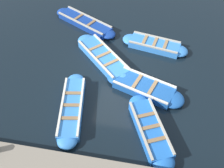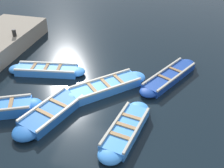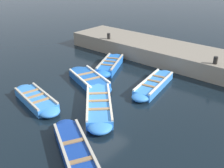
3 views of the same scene
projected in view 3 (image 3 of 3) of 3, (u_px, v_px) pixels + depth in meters
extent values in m
plane|color=black|center=(92.00, 96.00, 11.12)|extent=(120.00, 120.00, 0.00)
cube|color=blue|center=(110.00, 65.00, 13.82)|extent=(2.56, 1.78, 0.38)
ellipsoid|color=blue|center=(116.00, 58.00, 14.88)|extent=(1.03, 1.02, 0.38)
ellipsoid|color=blue|center=(103.00, 74.00, 12.76)|extent=(1.03, 1.02, 0.38)
cube|color=#B2AD9E|center=(103.00, 60.00, 13.81)|extent=(2.20, 1.08, 0.07)
cube|color=#B2AD9E|center=(117.00, 62.00, 13.63)|extent=(2.20, 1.08, 0.07)
cube|color=olive|center=(113.00, 58.00, 14.18)|extent=(0.43, 0.72, 0.04)
cube|color=olive|center=(110.00, 61.00, 13.73)|extent=(0.43, 0.72, 0.04)
cube|color=olive|center=(107.00, 65.00, 13.28)|extent=(0.43, 0.72, 0.04)
cube|color=navy|center=(77.00, 155.00, 7.50)|extent=(2.16, 3.10, 0.29)
ellipsoid|color=navy|center=(66.00, 126.00, 8.80)|extent=(1.00, 1.01, 0.29)
cube|color=#B2AD9E|center=(64.00, 153.00, 7.31)|extent=(1.50, 2.71, 0.07)
cube|color=#B2AD9E|center=(89.00, 147.00, 7.54)|extent=(1.50, 2.71, 0.07)
cube|color=olive|center=(73.00, 141.00, 7.80)|extent=(0.69, 0.45, 0.04)
cube|color=olive|center=(81.00, 160.00, 7.06)|extent=(0.69, 0.45, 0.04)
cube|color=#1E59AD|center=(89.00, 80.00, 12.23)|extent=(1.75, 2.61, 0.32)
ellipsoid|color=#1E59AD|center=(79.00, 71.00, 13.18)|extent=(1.19, 1.21, 0.32)
ellipsoid|color=#1E59AD|center=(101.00, 89.00, 11.29)|extent=(1.19, 1.21, 0.32)
cube|color=silver|center=(80.00, 78.00, 11.94)|extent=(0.85, 2.26, 0.07)
cube|color=silver|center=(98.00, 74.00, 12.36)|extent=(0.85, 2.26, 0.07)
cube|color=#9E7A51|center=(86.00, 74.00, 12.42)|extent=(0.89, 0.42, 0.04)
cube|color=#9E7A51|center=(92.00, 79.00, 11.89)|extent=(0.89, 0.42, 0.04)
cube|color=#3884E0|center=(36.00, 100.00, 10.48)|extent=(1.29, 2.47, 0.30)
ellipsoid|color=#3884E0|center=(25.00, 89.00, 11.31)|extent=(0.93, 0.95, 0.30)
ellipsoid|color=#3884E0|center=(49.00, 112.00, 9.65)|extent=(0.93, 0.95, 0.30)
cube|color=#B2AD9E|center=(26.00, 98.00, 10.18)|extent=(0.51, 2.27, 0.07)
cube|color=#B2AD9E|center=(45.00, 93.00, 10.62)|extent=(0.51, 2.27, 0.07)
cube|color=#9E7A51|center=(30.00, 91.00, 10.76)|extent=(0.77, 0.28, 0.04)
cube|color=#9E7A51|center=(35.00, 96.00, 10.41)|extent=(0.77, 0.28, 0.04)
cube|color=#9E7A51|center=(41.00, 101.00, 10.05)|extent=(0.77, 0.28, 0.04)
cube|color=#3884E0|center=(99.00, 105.00, 10.07)|extent=(2.74, 2.71, 0.33)
ellipsoid|color=#3884E0|center=(98.00, 88.00, 11.39)|extent=(1.23, 1.23, 0.33)
ellipsoid|color=#3884E0|center=(100.00, 127.00, 8.75)|extent=(1.23, 1.23, 0.33)
cube|color=beige|center=(88.00, 101.00, 9.96)|extent=(2.10, 2.06, 0.07)
cube|color=beige|center=(110.00, 100.00, 10.01)|extent=(2.10, 2.06, 0.07)
cube|color=#9E7A51|center=(98.00, 93.00, 10.55)|extent=(0.67, 0.68, 0.04)
cube|color=#9E7A51|center=(99.00, 101.00, 9.99)|extent=(0.67, 0.68, 0.04)
cube|color=#9E7A51|center=(99.00, 109.00, 9.43)|extent=(0.67, 0.68, 0.04)
cube|color=#3884E0|center=(154.00, 85.00, 11.73)|extent=(2.86, 1.24, 0.31)
ellipsoid|color=#3884E0|center=(165.00, 74.00, 12.81)|extent=(0.86, 0.84, 0.31)
ellipsoid|color=#3884E0|center=(141.00, 97.00, 10.66)|extent=(0.86, 0.84, 0.31)
cube|color=silver|center=(147.00, 79.00, 11.82)|extent=(2.69, 0.53, 0.07)
cube|color=silver|center=(162.00, 82.00, 11.49)|extent=(2.69, 0.53, 0.07)
cube|color=olive|center=(159.00, 77.00, 12.11)|extent=(0.25, 0.71, 0.04)
cube|color=olive|center=(154.00, 81.00, 11.66)|extent=(0.25, 0.71, 0.04)
cube|color=olive|center=(149.00, 86.00, 11.20)|extent=(0.25, 0.71, 0.04)
cube|color=gray|center=(164.00, 52.00, 15.01)|extent=(2.86, 12.21, 0.85)
cylinder|color=black|center=(215.00, 60.00, 12.09)|extent=(0.20, 0.20, 0.35)
cylinder|color=black|center=(109.00, 36.00, 15.95)|extent=(0.20, 0.20, 0.35)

